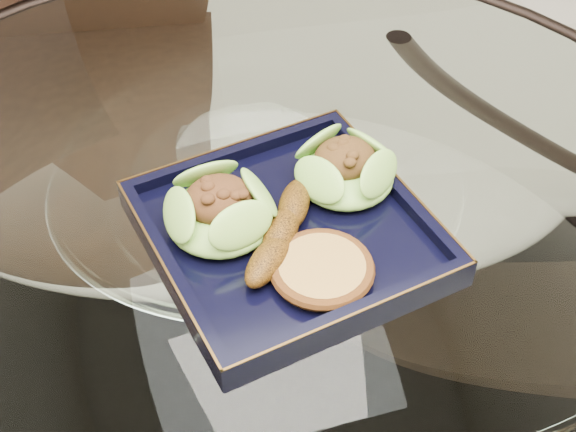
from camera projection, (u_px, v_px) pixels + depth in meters
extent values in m
cylinder|color=white|center=(257.00, 215.00, 0.87)|extent=(1.10, 1.10, 0.01)
torus|color=black|center=(257.00, 215.00, 0.87)|extent=(1.13, 1.13, 0.02)
cylinder|color=black|center=(377.00, 228.00, 1.39)|extent=(0.04, 0.04, 0.75)
cylinder|color=black|center=(48.00, 301.00, 1.27)|extent=(0.04, 0.04, 0.75)
cube|color=black|center=(100.00, 216.00, 1.27)|extent=(0.49, 0.49, 0.04)
cylinder|color=black|center=(6.00, 412.00, 1.30)|extent=(0.03, 0.03, 0.46)
cylinder|color=black|center=(230.00, 389.00, 1.33)|extent=(0.03, 0.03, 0.46)
cylinder|color=black|center=(31.00, 248.00, 1.55)|extent=(0.03, 0.03, 0.46)
cylinder|color=black|center=(218.00, 232.00, 1.58)|extent=(0.03, 0.03, 0.46)
cube|color=black|center=(288.00, 237.00, 0.83)|extent=(0.32, 0.32, 0.02)
ellipsoid|color=#5E9D2D|center=(220.00, 213.00, 0.81)|extent=(0.13, 0.13, 0.04)
ellipsoid|color=#61A730|center=(345.00, 171.00, 0.85)|extent=(0.12, 0.12, 0.04)
ellipsoid|color=#663C0A|center=(281.00, 232.00, 0.80)|extent=(0.11, 0.14, 0.03)
cylinder|color=#B5863C|center=(322.00, 270.00, 0.77)|extent=(0.11, 0.11, 0.02)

